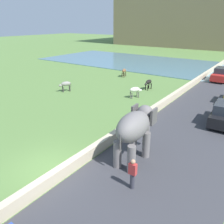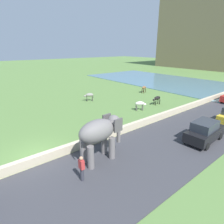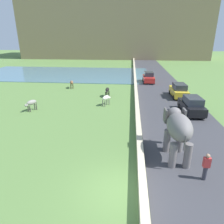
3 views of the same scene
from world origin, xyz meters
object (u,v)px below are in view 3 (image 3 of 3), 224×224
Objects in this scene: elephant at (178,128)px; cow_brown at (72,83)px; cow_black at (107,90)px; cow_white at (106,98)px; cow_grey at (31,103)px; person_beside_elephant at (206,167)px; car_red at (149,77)px; car_yellow at (179,90)px; car_black at (192,105)px.

elephant reaches higher than cow_brown.
cow_white is at bearing -85.25° from cow_black.
person_beside_elephant is at bearing -33.83° from cow_grey.
cow_grey is at bearing 150.46° from elephant.
cow_white is at bearing -114.14° from car_red.
elephant is 14.83m from cow_black.
car_yellow is (3.16, 14.01, -1.14)m from elephant.
car_yellow is at bearing -69.78° from car_red.
elephant is 0.86× the size of car_black.
elephant reaches higher than cow_black.
car_yellow is 5.91m from car_black.
cow_brown is 1.04× the size of cow_white.
cow_grey is (-16.32, -0.64, -0.06)m from car_black.
cow_brown is at bearing 123.33° from person_beside_elephant.
car_red is at bearing 56.62° from cow_black.
cow_brown and cow_black have the same top height.
car_red is 20.04m from cow_grey.
elephant is at bearing 118.14° from person_beside_elephant.
elephant is 11.51m from cow_white.
cow_black and cow_white have the same top height.
person_beside_elephant reaches higher than cow_white.
elephant is 2.54× the size of cow_grey.
cow_grey is 0.98× the size of cow_black.
cow_grey is (-13.17, -15.10, -0.06)m from car_red.
elephant is at bearing -66.33° from cow_black.
car_black is 2.86× the size of cow_brown.
cow_brown is (-12.90, 19.62, -0.04)m from person_beside_elephant.
car_black is 2.91× the size of cow_black.
car_red is 0.99× the size of car_black.
car_yellow reaches higher than cow_black.
car_black reaches higher than cow_white.
car_yellow reaches higher than cow_brown.
elephant is 0.87× the size of car_red.
person_beside_elephant is 1.19× the size of cow_grey.
cow_grey is at bearing -161.57° from cow_white.
elephant is 2.45× the size of cow_brown.
car_black is (3.15, -14.46, 0.00)m from car_red.
car_black is 16.33m from cow_grey.
cow_brown is (-11.78, -5.06, -0.06)m from car_red.
car_red is 2.95× the size of cow_white.
car_red is 2.83× the size of cow_brown.
cow_brown is at bearing 166.83° from car_yellow.
car_red reaches higher than cow_white.
car_yellow is (2.02, 16.13, 0.03)m from person_beside_elephant.
cow_black is (-7.07, 15.66, -0.04)m from person_beside_elephant.
car_red is at bearing 23.26° from cow_brown.
cow_white is at bearing 18.43° from cow_grey.
person_beside_elephant is 1.19× the size of cow_white.
person_beside_elephant is 17.19m from cow_black.
car_yellow is at bearing 2.92° from cow_black.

